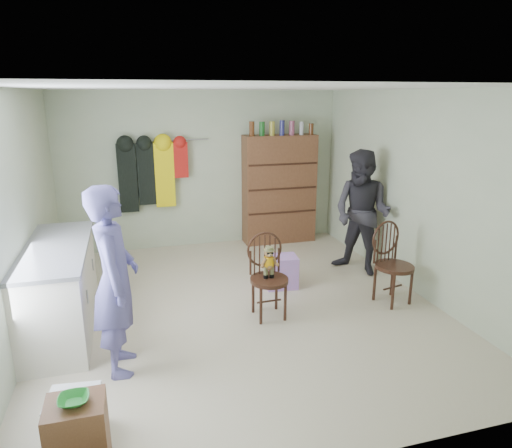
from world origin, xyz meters
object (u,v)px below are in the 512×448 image
object	(u,v)px
chair_far	(391,260)
dresser	(279,189)
counter	(60,288)
chair_front	(268,270)

from	to	relation	value
chair_far	dresser	distance (m)	2.70
counter	dresser	xyz separation A→B (m)	(3.20, 2.30, 0.44)
counter	chair_front	xyz separation A→B (m)	(2.20, -0.28, 0.07)
counter	chair_front	bearing A→B (deg)	-7.18
counter	chair_far	size ratio (longest dim) A/B	1.88
chair_front	chair_far	world-z (taller)	chair_far
chair_front	dresser	world-z (taller)	dresser
chair_front	chair_far	size ratio (longest dim) A/B	0.97
chair_far	dresser	size ratio (longest dim) A/B	0.48
counter	chair_far	bearing A→B (deg)	-4.94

